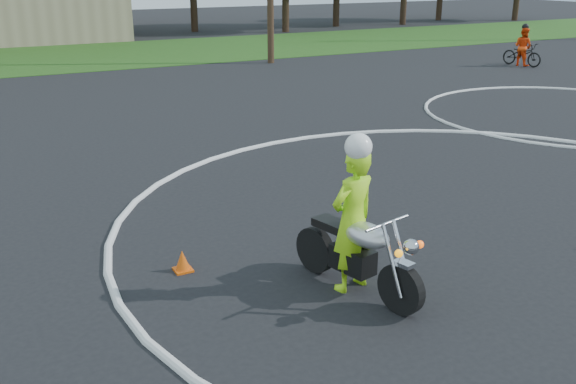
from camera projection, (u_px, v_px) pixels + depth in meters
name	position (u px, v px, depth m)	size (l,w,h in m)	color
grass_strip	(121.00, 54.00, 30.48)	(120.00, 10.00, 0.02)	#1E4714
course_markings	(519.00, 178.00, 12.55)	(19.05, 19.05, 0.12)	silver
primary_motorcycle	(359.00, 253.00, 8.01)	(0.77, 2.08, 1.11)	black
rider_primary_grp	(353.00, 216.00, 7.97)	(0.77, 0.59, 2.06)	#ABFB1A
rider_second_grp	(522.00, 51.00, 26.70)	(0.92, 1.87, 1.72)	black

